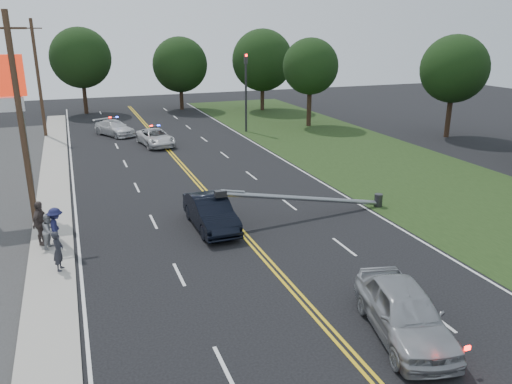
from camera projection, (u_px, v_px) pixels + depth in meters
name	position (u px, v px, depth m)	size (l,w,h in m)	color
ground	(309.00, 308.00, 17.23)	(120.00, 120.00, 0.00)	black
sidewalk	(52.00, 234.00, 23.31)	(1.80, 70.00, 0.12)	#A39E93
grass_verge	(434.00, 185.00, 30.63)	(12.00, 80.00, 0.01)	black
centerline_yellow	(224.00, 212.00, 26.13)	(0.36, 80.00, 0.00)	gold
traffic_signal	(246.00, 86.00, 45.37)	(0.28, 0.41, 7.05)	#2D2D30
fallen_streetlight	(314.00, 199.00, 25.46)	(9.36, 0.44, 1.91)	#2D2D30
utility_pole_mid	(21.00, 121.00, 23.25)	(1.60, 0.28, 10.00)	#382619
utility_pole_far	(38.00, 79.00, 42.81)	(1.60, 0.28, 10.00)	#382619
tree_6	(81.00, 58.00, 54.64)	(6.56, 6.56, 9.39)	black
tree_7	(180.00, 65.00, 57.76)	(6.32, 6.32, 8.34)	black
tree_8	(263.00, 60.00, 57.14)	(6.99, 6.99, 9.20)	black
tree_9	(310.00, 66.00, 47.62)	(5.33, 5.33, 8.40)	black
tree_13	(454.00, 69.00, 42.56)	(5.73, 5.73, 8.76)	black
crashed_sedan	(211.00, 212.00, 23.94)	(1.66, 4.75, 1.57)	black
waiting_sedan	(404.00, 312.00, 15.46)	(1.97, 4.89, 1.67)	#989A9F
emergency_a	(156.00, 137.00, 40.97)	(2.20, 4.77, 1.33)	silver
emergency_b	(115.00, 128.00, 44.79)	(1.86, 4.58, 1.33)	silver
bystander_a	(58.00, 251.00, 19.45)	(0.59, 0.39, 1.62)	#26272E
bystander_b	(49.00, 231.00, 21.48)	(0.76, 0.59, 1.56)	#9D9EA2
bystander_c	(56.00, 228.00, 21.51)	(1.15, 0.66, 1.79)	#1C1E46
bystander_d	(40.00, 223.00, 21.73)	(1.17, 0.49, 1.99)	#504440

